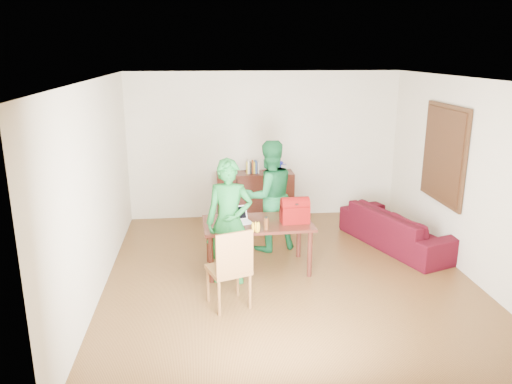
{
  "coord_description": "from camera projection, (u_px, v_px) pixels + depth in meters",
  "views": [
    {
      "loc": [
        -1.13,
        -6.3,
        3.05
      ],
      "look_at": [
        -0.4,
        0.52,
        1.1
      ],
      "focal_mm": 35.0,
      "sensor_mm": 36.0,
      "label": 1
    }
  ],
  "objects": [
    {
      "name": "table",
      "position": [
        258.0,
        228.0,
        7.06
      ],
      "size": [
        1.55,
        0.9,
        0.71
      ],
      "rotation": [
        0.0,
        0.0,
        0.03
      ],
      "color": "black",
      "rests_on": "ground"
    },
    {
      "name": "laptop",
      "position": [
        240.0,
        220.0,
        6.98
      ],
      "size": [
        0.35,
        0.28,
        0.21
      ],
      "rotation": [
        0.0,
        0.0,
        0.28
      ],
      "color": "white",
      "rests_on": "table"
    },
    {
      "name": "chair",
      "position": [
        229.0,
        283.0,
        6.11
      ],
      "size": [
        0.59,
        0.57,
        1.03
      ],
      "rotation": [
        0.0,
        0.0,
        0.34
      ],
      "color": "brown",
      "rests_on": "ground"
    },
    {
      "name": "person_near",
      "position": [
        229.0,
        222.0,
        6.63
      ],
      "size": [
        0.68,
        0.5,
        1.7
      ],
      "primitive_type": "imported",
      "rotation": [
        0.0,
        0.0,
        -0.15
      ],
      "color": "#156125",
      "rests_on": "ground"
    },
    {
      "name": "person_far",
      "position": [
        269.0,
        196.0,
        7.75
      ],
      "size": [
        1.01,
        0.88,
        1.75
      ],
      "primitive_type": "imported",
      "rotation": [
        0.0,
        0.0,
        3.44
      ],
      "color": "#166330",
      "rests_on": "ground"
    },
    {
      "name": "bananas",
      "position": [
        256.0,
        230.0,
        6.64
      ],
      "size": [
        0.16,
        0.11,
        0.06
      ],
      "primitive_type": null,
      "rotation": [
        0.0,
        0.0,
        0.12
      ],
      "color": "yellow",
      "rests_on": "table"
    },
    {
      "name": "bottle",
      "position": [
        266.0,
        223.0,
        6.72
      ],
      "size": [
        0.07,
        0.07,
        0.18
      ],
      "primitive_type": "cylinder",
      "rotation": [
        0.0,
        0.0,
        0.23
      ],
      "color": "#532A13",
      "rests_on": "table"
    },
    {
      "name": "room",
      "position": [
        289.0,
        184.0,
        6.74
      ],
      "size": [
        5.2,
        5.7,
        2.9
      ],
      "color": "#412410",
      "rests_on": "ground"
    },
    {
      "name": "red_bag",
      "position": [
        295.0,
        212.0,
        7.0
      ],
      "size": [
        0.4,
        0.25,
        0.29
      ],
      "primitive_type": "cube",
      "rotation": [
        0.0,
        0.0,
        0.05
      ],
      "color": "#6E0A07",
      "rests_on": "table"
    },
    {
      "name": "sofa",
      "position": [
        398.0,
        228.0,
        8.0
      ],
      "size": [
        1.47,
        2.24,
        0.61
      ],
      "primitive_type": "imported",
      "rotation": [
        0.0,
        0.0,
        1.92
      ],
      "color": "#350609",
      "rests_on": "ground"
    }
  ]
}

